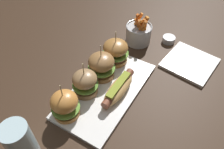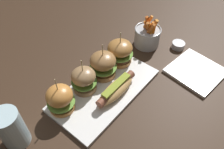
% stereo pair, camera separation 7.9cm
% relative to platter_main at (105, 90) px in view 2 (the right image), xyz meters
% --- Properties ---
extents(ground_plane, '(3.00, 3.00, 0.00)m').
position_rel_platter_main_xyz_m(ground_plane, '(0.00, 0.00, -0.01)').
color(ground_plane, '#382619').
extents(platter_main, '(0.40, 0.21, 0.01)m').
position_rel_platter_main_xyz_m(platter_main, '(0.00, 0.00, 0.00)').
color(platter_main, white).
rests_on(platter_main, ground).
extents(hot_dog, '(0.18, 0.06, 0.05)m').
position_rel_platter_main_xyz_m(hot_dog, '(0.01, -0.04, 0.03)').
color(hot_dog, tan).
rests_on(hot_dog, platter_main).
extents(slider_far_left, '(0.09, 0.09, 0.14)m').
position_rel_platter_main_xyz_m(slider_far_left, '(-0.15, 0.06, 0.06)').
color(slider_far_left, '#C47D39').
rests_on(slider_far_left, platter_main).
extents(slider_center_left, '(0.09, 0.09, 0.14)m').
position_rel_platter_main_xyz_m(slider_center_left, '(-0.04, 0.06, 0.05)').
color(slider_center_left, '#96724A').
rests_on(slider_center_left, platter_main).
extents(slider_center_right, '(0.10, 0.10, 0.14)m').
position_rel_platter_main_xyz_m(slider_center_right, '(0.05, 0.05, 0.06)').
color(slider_center_right, olive).
rests_on(slider_center_right, platter_main).
extents(slider_far_right, '(0.10, 0.10, 0.14)m').
position_rel_platter_main_xyz_m(slider_far_right, '(0.15, 0.05, 0.06)').
color(slider_far_right, '#A87137').
rests_on(slider_far_right, platter_main).
extents(fries_bucket, '(0.11, 0.11, 0.14)m').
position_rel_platter_main_xyz_m(fries_bucket, '(0.32, 0.03, 0.04)').
color(fries_bucket, '#B7BABF').
rests_on(fries_bucket, ground).
extents(sauce_ramekin, '(0.05, 0.05, 0.03)m').
position_rel_platter_main_xyz_m(sauce_ramekin, '(0.39, -0.09, 0.01)').
color(sauce_ramekin, '#B7BABF').
rests_on(sauce_ramekin, ground).
extents(side_plate, '(0.21, 0.21, 0.01)m').
position_rel_platter_main_xyz_m(side_plate, '(0.30, -0.21, -0.00)').
color(side_plate, white).
rests_on(side_plate, ground).
extents(water_glass, '(0.08, 0.08, 0.14)m').
position_rel_platter_main_xyz_m(water_glass, '(-0.31, 0.08, 0.06)').
color(water_glass, silver).
rests_on(water_glass, ground).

